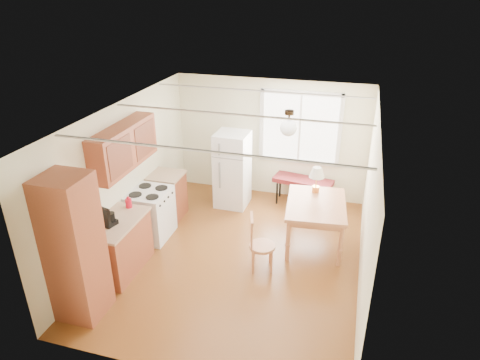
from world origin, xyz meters
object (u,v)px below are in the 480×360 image
at_px(dining_table, 316,208).
at_px(chair, 257,240).
at_px(bench, 303,182).
at_px(refrigerator, 232,170).

xyz_separation_m(dining_table, chair, (-0.80, -0.98, -0.17)).
distance_m(bench, dining_table, 1.54).
height_order(refrigerator, bench, refrigerator).
bearing_deg(dining_table, chair, -135.10).
relative_size(dining_table, chair, 1.47).
xyz_separation_m(refrigerator, dining_table, (1.81, -1.05, -0.06)).
height_order(refrigerator, dining_table, refrigerator).
height_order(dining_table, chair, chair).
distance_m(refrigerator, chair, 2.27).
distance_m(refrigerator, bench, 1.48).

